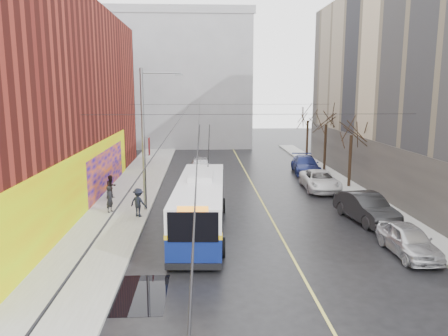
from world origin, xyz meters
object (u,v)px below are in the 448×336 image
object	(u,v)px
streetlight_pole	(146,136)
pedestrian_c	(138,202)
following_car	(200,166)
tree_near	(352,125)
tree_far	(308,113)
parked_car_d	(305,165)
trolleybus	(200,205)
pedestrian_a	(110,199)
parked_car_c	(320,180)
pedestrian_b	(111,187)
tree_mid	(326,116)
parked_car_a	(408,240)
parked_car_b	(366,208)

from	to	relation	value
streetlight_pole	pedestrian_c	xyz separation A→B (m)	(-0.36, -1.63, -3.83)
following_car	pedestrian_c	bearing A→B (deg)	-104.92
tree_near	tree_far	bearing A→B (deg)	90.00
tree_near	parked_car_d	size ratio (longest dim) A/B	1.16
trolleybus	parked_car_d	bearing A→B (deg)	62.53
pedestrian_a	pedestrian_c	bearing A→B (deg)	-94.11
parked_car_c	pedestrian_b	xyz separation A→B (m)	(-15.55, -2.40, 0.22)
tree_far	parked_car_c	bearing A→B (deg)	-99.73
tree_far	pedestrian_c	bearing A→B (deg)	-125.62
tree_near	following_car	world-z (taller)	tree_near
trolleybus	parked_car_c	size ratio (longest dim) A/B	2.15
parked_car_d	parked_car_c	bearing A→B (deg)	-89.39
parked_car_d	streetlight_pole	bearing A→B (deg)	-132.12
streetlight_pole	following_car	bearing A→B (deg)	74.10
tree_near	tree_mid	bearing A→B (deg)	90.00
parked_car_c	parked_car_d	bearing A→B (deg)	88.42
tree_near	pedestrian_a	world-z (taller)	tree_near
tree_far	trolleybus	size ratio (longest dim) A/B	0.57
streetlight_pole	pedestrian_a	world-z (taller)	streetlight_pole
parked_car_d	pedestrian_c	size ratio (longest dim) A/B	3.19
parked_car_c	parked_car_a	bearing A→B (deg)	-85.33
trolleybus	pedestrian_a	distance (m)	6.73
parked_car_b	pedestrian_a	distance (m)	15.59
tree_mid	pedestrian_c	distance (m)	21.73
trolleybus	pedestrian_b	xyz separation A→B (m)	(-6.28, 7.24, -0.54)
tree_mid	pedestrian_b	size ratio (longest dim) A/B	4.08
streetlight_pole	parked_car_b	bearing A→B (deg)	-12.31
tree_mid	pedestrian_a	size ratio (longest dim) A/B	4.02
pedestrian_a	following_car	bearing A→B (deg)	0.16
streetlight_pole	tree_near	bearing A→B (deg)	21.62
tree_far	pedestrian_a	xyz separation A→B (m)	(-17.42, -20.58, -4.16)
parked_car_b	parked_car_d	size ratio (longest dim) A/B	0.92
parked_car_d	pedestrian_b	xyz separation A→B (m)	(-16.05, -9.28, 0.17)
parked_car_a	parked_car_b	distance (m)	5.34
parked_car_a	pedestrian_b	xyz separation A→B (m)	(-16.05, 11.23, 0.24)
streetlight_pole	tree_mid	distance (m)	19.96
trolleybus	pedestrian_c	xyz separation A→B (m)	(-3.73, 2.58, -0.49)
tree_far	pedestrian_b	distance (m)	25.13
parked_car_a	parked_car_b	world-z (taller)	parked_car_b
tree_mid	parked_car_c	xyz separation A→B (m)	(-2.50, -7.58, -4.50)
pedestrian_c	pedestrian_a	bearing A→B (deg)	-0.83
tree_mid	parked_car_a	size ratio (longest dim) A/B	1.56
pedestrian_b	following_car	bearing A→B (deg)	7.97
parked_car_b	parked_car_d	world-z (taller)	parked_car_b
tree_near	parked_car_a	bearing A→B (deg)	-98.02
pedestrian_c	tree_mid	bearing A→B (deg)	-108.71
tree_far	pedestrian_c	world-z (taller)	tree_far
streetlight_pole	parked_car_d	size ratio (longest dim) A/B	1.63
tree_far	pedestrian_a	size ratio (longest dim) A/B	3.95
tree_mid	following_car	xyz separation A→B (m)	(-11.78, -1.22, -4.42)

